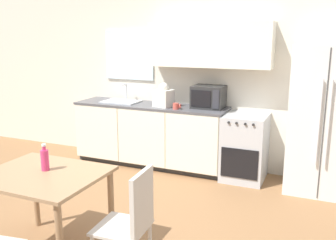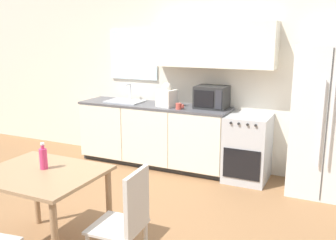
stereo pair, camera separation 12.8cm
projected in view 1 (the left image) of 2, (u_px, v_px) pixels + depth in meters
The scene contains 12 objects.
ground_plane at pixel (117, 226), 3.88m from camera, with size 12.00×12.00×0.00m, color olive.
wall_back at pixel (193, 71), 5.50m from camera, with size 12.00×0.38×2.70m.
kitchen_counter at pixel (150, 134), 5.65m from camera, with size 2.31×0.63×0.93m.
oven_range at pixel (245, 147), 5.09m from camera, with size 0.56×0.65×0.90m.
refrigerator at pixel (324, 120), 4.60m from camera, with size 0.81×0.72×1.83m.
kitchen_sink at pixel (121, 101), 5.74m from camera, with size 0.55×0.41×0.27m.
microwave at pixel (209, 97), 5.26m from camera, with size 0.44×0.37×0.31m.
coffee_mug at pixel (176, 106), 5.18m from camera, with size 0.12×0.08×0.08m.
grocery_bag_0 at pixel (164, 96), 5.35m from camera, with size 0.30×0.27×0.35m.
dining_table at pixel (44, 186), 3.26m from camera, with size 1.02×0.85×0.77m.
dining_chair_side at pixel (133, 218), 2.93m from camera, with size 0.42×0.42×0.93m.
drink_bottle at pixel (45, 159), 3.29m from camera, with size 0.07×0.07×0.24m.
Camera 1 is at (1.88, -3.04, 1.93)m, focal length 40.00 mm.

